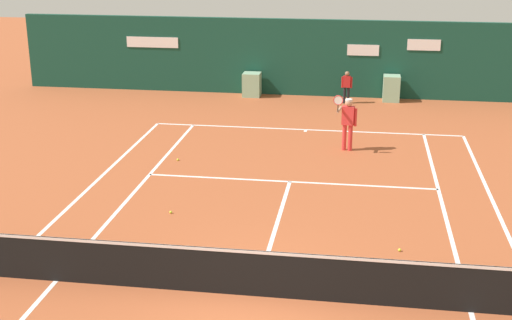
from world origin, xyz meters
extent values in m
plane|color=#A8512D|center=(0.00, 0.00, 0.00)|extent=(80.00, 80.00, 0.00)
cube|color=white|center=(0.00, 11.70, 0.00)|extent=(10.60, 0.10, 0.01)
cube|color=white|center=(-4.00, 0.00, 0.00)|extent=(0.10, 23.40, 0.01)
cube|color=white|center=(4.00, 0.00, 0.00)|extent=(0.10, 23.40, 0.01)
cube|color=white|center=(0.00, 6.40, 0.00)|extent=(8.00, 0.10, 0.01)
cube|color=white|center=(0.00, 3.20, 0.00)|extent=(0.10, 6.40, 0.01)
cube|color=white|center=(0.00, 11.55, 0.00)|extent=(0.10, 0.24, 0.01)
cube|color=black|center=(0.00, 0.00, 0.47)|extent=(12.00, 0.03, 0.95)
cube|color=white|center=(0.00, 0.00, 0.92)|extent=(12.00, 0.04, 0.06)
cube|color=#144233|center=(0.00, 17.00, 1.57)|extent=(25.00, 0.24, 3.13)
cube|color=white|center=(4.21, 16.86, 2.22)|extent=(1.29, 0.02, 0.44)
cube|color=white|center=(1.84, 16.86, 1.95)|extent=(1.27, 0.02, 0.44)
cube|color=white|center=(-6.93, 16.86, 2.07)|extent=(2.22, 0.02, 0.44)
cube|color=#8CB793|center=(-2.64, 16.45, 0.49)|extent=(0.71, 0.70, 0.97)
cube|color=#8CB793|center=(3.03, 16.45, 0.52)|extent=(0.66, 0.70, 1.04)
cylinder|color=red|center=(1.56, 9.55, 0.42)|extent=(0.14, 0.14, 0.83)
cylinder|color=red|center=(1.38, 9.57, 0.42)|extent=(0.14, 0.14, 0.83)
cube|color=red|center=(1.47, 9.56, 1.12)|extent=(0.40, 0.26, 0.58)
sphere|color=tan|center=(1.47, 9.56, 1.53)|extent=(0.23, 0.23, 0.23)
cylinder|color=white|center=(1.47, 9.56, 1.62)|extent=(0.22, 0.22, 0.06)
cylinder|color=red|center=(1.70, 9.53, 1.08)|extent=(0.09, 0.09, 0.56)
cylinder|color=tan|center=(1.20, 9.32, 1.36)|extent=(0.17, 0.57, 0.09)
cylinder|color=black|center=(1.16, 9.04, 1.47)|extent=(0.03, 0.03, 0.22)
torus|color=#DB3838|center=(1.16, 9.04, 1.72)|extent=(0.30, 0.07, 0.30)
cylinder|color=silver|center=(1.16, 9.04, 1.72)|extent=(0.26, 0.04, 0.26)
cylinder|color=black|center=(1.34, 15.78, 0.33)|extent=(0.11, 0.11, 0.65)
cylinder|color=black|center=(1.19, 15.79, 0.33)|extent=(0.11, 0.11, 0.65)
cube|color=#AD1E1E|center=(1.26, 15.78, 0.88)|extent=(0.31, 0.19, 0.46)
sphere|color=#8C664C|center=(1.26, 15.78, 1.20)|extent=(0.18, 0.18, 0.18)
cylinder|color=#AD1E1E|center=(1.44, 15.77, 0.85)|extent=(0.07, 0.07, 0.44)
cylinder|color=#AD1E1E|center=(1.08, 15.80, 0.85)|extent=(0.07, 0.07, 0.44)
sphere|color=#CCE033|center=(-3.52, 7.72, 0.03)|extent=(0.07, 0.07, 0.07)
sphere|color=#CCE033|center=(2.81, 2.39, 0.03)|extent=(0.07, 0.07, 0.07)
sphere|color=#CCE033|center=(-2.66, 3.71, 0.03)|extent=(0.07, 0.07, 0.07)
camera|label=1|loc=(1.81, -11.83, 6.71)|focal=49.58mm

